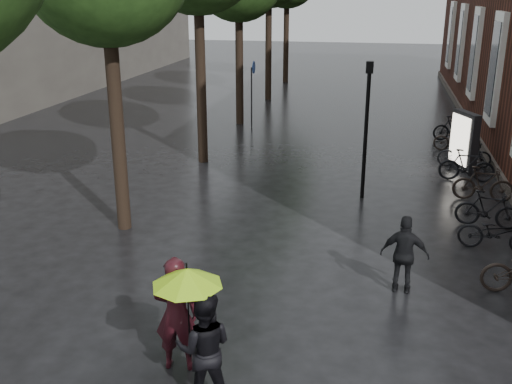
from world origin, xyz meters
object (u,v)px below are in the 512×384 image
(person_black, at_px, (204,348))
(parked_bicycles, at_px, (477,179))
(person_burgundy, at_px, (176,314))
(lamp_post, at_px, (367,117))
(pedestrian_walking, at_px, (405,255))
(ad_lightbox, at_px, (464,141))

(person_black, relative_size, parked_bicycles, 0.13)
(person_burgundy, relative_size, lamp_post, 0.50)
(person_black, bearing_deg, parked_bicycles, -126.74)
(pedestrian_walking, distance_m, ad_lightbox, 8.89)
(person_black, distance_m, ad_lightbox, 13.38)
(pedestrian_walking, height_order, parked_bicycles, pedestrian_walking)
(person_black, bearing_deg, person_burgundy, -57.30)
(pedestrian_walking, bearing_deg, person_black, 59.16)
(person_burgundy, xyz_separation_m, lamp_post, (2.45, 8.49, 1.34))
(lamp_post, bearing_deg, person_black, -101.26)
(person_burgundy, distance_m, ad_lightbox, 13.01)
(person_burgundy, distance_m, lamp_post, 8.94)
(pedestrian_walking, xyz_separation_m, lamp_post, (-0.96, 5.32, 1.49))
(pedestrian_walking, distance_m, parked_bicycles, 6.64)
(ad_lightbox, bearing_deg, parked_bicycles, -110.85)
(person_black, height_order, ad_lightbox, ad_lightbox)
(person_black, distance_m, lamp_post, 9.44)
(person_black, relative_size, pedestrian_walking, 1.08)
(pedestrian_walking, distance_m, lamp_post, 5.61)
(parked_bicycles, bearing_deg, lamp_post, -163.02)
(person_black, relative_size, lamp_post, 0.45)
(person_burgundy, distance_m, person_black, 0.91)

